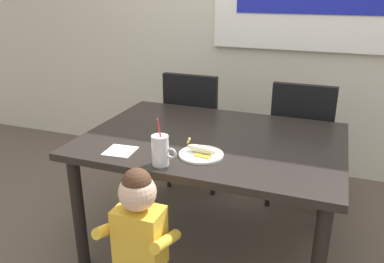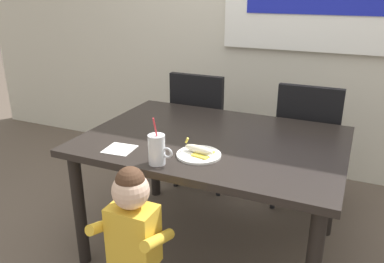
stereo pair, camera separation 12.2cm
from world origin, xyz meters
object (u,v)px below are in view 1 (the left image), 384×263
at_px(milk_cup, 161,152).
at_px(dining_chair_left, 195,124).
at_px(peeled_banana, 201,150).
at_px(toddler_standing, 139,231).
at_px(dining_chair_right, 301,138).
at_px(snack_plate, 201,155).
at_px(dining_table, 213,151).
at_px(paper_napkin, 120,151).

bearing_deg(milk_cup, dining_chair_left, 102.05).
height_order(milk_cup, peeled_banana, milk_cup).
xyz_separation_m(toddler_standing, peeled_banana, (0.15, 0.42, 0.26)).
bearing_deg(dining_chair_right, snack_plate, 66.98).
relative_size(milk_cup, snack_plate, 1.08).
height_order(dining_table, dining_chair_left, dining_chair_left).
bearing_deg(paper_napkin, milk_cup, -14.73).
relative_size(dining_chair_left, paper_napkin, 6.40).
xyz_separation_m(dining_chair_left, paper_napkin, (-0.02, -1.10, 0.21)).
bearing_deg(peeled_banana, snack_plate, -93.21).
bearing_deg(snack_plate, dining_chair_right, 66.98).
bearing_deg(dining_chair_left, snack_plate, 111.74).
relative_size(toddler_standing, milk_cup, 3.36).
xyz_separation_m(dining_table, peeled_banana, (0.02, -0.26, 0.12)).
distance_m(dining_table, snack_plate, 0.29).
height_order(dining_table, peeled_banana, peeled_banana).
relative_size(dining_table, snack_plate, 6.37).
xyz_separation_m(milk_cup, peeled_banana, (0.15, 0.17, -0.04)).
bearing_deg(snack_plate, toddler_standing, -109.95).
bearing_deg(dining_chair_left, dining_table, 117.31).
distance_m(dining_chair_right, milk_cup, 1.32).
bearing_deg(toddler_standing, dining_chair_left, 99.98).
distance_m(dining_table, toddler_standing, 0.71).
height_order(dining_chair_right, paper_napkin, dining_chair_right).
xyz_separation_m(dining_chair_right, milk_cup, (-0.57, -1.16, 0.28)).
height_order(dining_chair_left, snack_plate, dining_chair_left).
xyz_separation_m(dining_chair_left, peeled_banana, (0.40, -1.00, 0.24)).
relative_size(dining_table, milk_cup, 5.87).
height_order(dining_chair_left, dining_chair_right, same).
distance_m(toddler_standing, peeled_banana, 0.51).
xyz_separation_m(dining_table, toddler_standing, (-0.13, -0.68, -0.14)).
relative_size(milk_cup, paper_napkin, 1.66).
bearing_deg(dining_table, milk_cup, -106.39).
distance_m(dining_chair_left, peeled_banana, 1.10).
distance_m(dining_chair_right, paper_napkin, 1.39).
xyz_separation_m(dining_chair_left, dining_chair_right, (0.82, -0.01, 0.00)).
xyz_separation_m(dining_table, paper_napkin, (-0.40, -0.37, 0.09)).
xyz_separation_m(toddler_standing, milk_cup, (0.00, 0.25, 0.29)).
xyz_separation_m(dining_chair_right, peeled_banana, (-0.42, -0.98, 0.24)).
distance_m(dining_table, peeled_banana, 0.29).
bearing_deg(dining_chair_right, dining_chair_left, -0.88).
bearing_deg(paper_napkin, dining_chair_left, 88.99).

